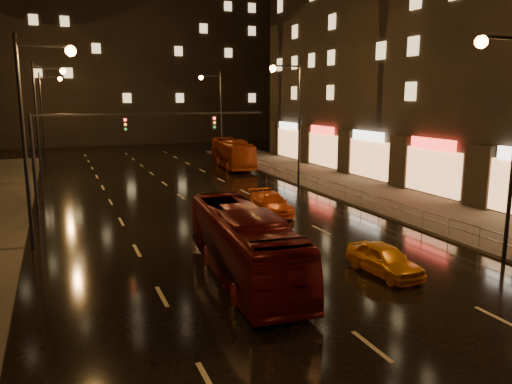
% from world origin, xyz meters
% --- Properties ---
extents(ground, '(140.00, 140.00, 0.00)m').
position_xyz_m(ground, '(0.00, 20.00, 0.00)').
color(ground, black).
rests_on(ground, ground).
extents(sidewalk_right, '(7.00, 70.00, 0.15)m').
position_xyz_m(sidewalk_right, '(13.50, 15.00, 0.07)').
color(sidewalk_right, '#38332D').
rests_on(sidewalk_right, ground).
extents(building_right, '(18.00, 50.00, 30.00)m').
position_xyz_m(building_right, '(26.00, 20.00, 15.00)').
color(building_right, black).
rests_on(building_right, ground).
extents(building_distant, '(44.00, 16.00, 36.00)m').
position_xyz_m(building_distant, '(4.00, 72.00, 18.00)').
color(building_distant, black).
rests_on(building_distant, ground).
extents(traffic_signal, '(15.31, 0.32, 6.20)m').
position_xyz_m(traffic_signal, '(-5.06, 20.00, 4.74)').
color(traffic_signal, black).
rests_on(traffic_signal, ground).
extents(streetlight_right, '(2.64, 0.50, 10.00)m').
position_xyz_m(streetlight_right, '(8.92, 2.00, 6.43)').
color(streetlight_right, black).
rests_on(streetlight_right, ground).
extents(railing_right, '(0.05, 56.00, 1.00)m').
position_xyz_m(railing_right, '(10.20, 18.00, 0.90)').
color(railing_right, '#99999E').
rests_on(railing_right, sidewalk_right).
extents(bus_red, '(3.10, 10.24, 2.81)m').
position_xyz_m(bus_red, '(-1.50, 4.74, 1.41)').
color(bus_red, '#570C0E').
rests_on(bus_red, ground).
extents(bus_curb, '(3.47, 10.48, 2.87)m').
position_xyz_m(bus_curb, '(8.56, 35.14, 1.43)').
color(bus_curb, '#9F380F').
rests_on(bus_curb, ground).
extents(taxi_near, '(1.74, 3.84, 1.28)m').
position_xyz_m(taxi_near, '(4.00, 2.94, 0.64)').
color(taxi_near, orange).
rests_on(taxi_near, ground).
extents(taxi_far, '(2.05, 4.56, 1.30)m').
position_xyz_m(taxi_far, '(4.00, 14.68, 0.65)').
color(taxi_far, '#EB5816').
rests_on(taxi_far, ground).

